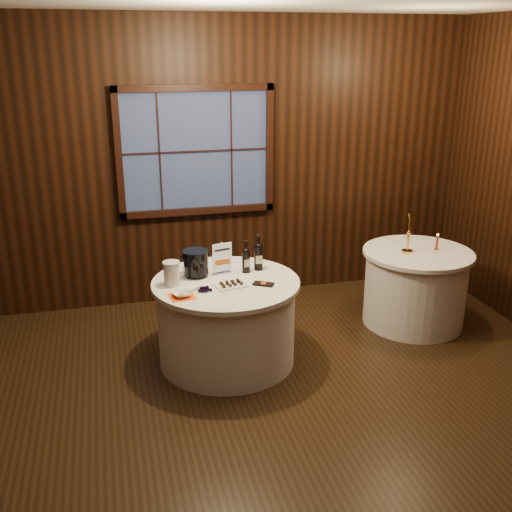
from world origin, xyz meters
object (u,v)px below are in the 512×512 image
object	(u,v)px
port_bottle_right	(258,255)
chocolate_box	(263,284)
cracker_bowl	(182,294)
red_candle	(437,244)
main_table	(227,321)
sign_stand	(222,263)
chocolate_plate	(231,285)
side_table	(415,287)
ice_bucket	(196,263)
brass_candlestick	(408,238)
glass_pitcher	(172,273)
grape_bunch	(204,289)
port_bottle_left	(246,259)

from	to	relation	value
port_bottle_right	chocolate_box	xyz separation A→B (m)	(-0.05, -0.36, -0.14)
cracker_bowl	red_candle	xyz separation A→B (m)	(2.60, 0.53, 0.04)
main_table	sign_stand	distance (m)	0.52
sign_stand	chocolate_plate	xyz separation A→B (m)	(0.02, -0.31, -0.08)
side_table	chocolate_box	distance (m)	1.81
sign_stand	chocolate_box	distance (m)	0.46
ice_bucket	chocolate_plate	distance (m)	0.41
brass_candlestick	cracker_bowl	bearing A→B (deg)	-166.69
port_bottle_right	chocolate_plate	world-z (taller)	port_bottle_right
main_table	ice_bucket	size ratio (longest dim) A/B	5.41
chocolate_plate	glass_pitcher	distance (m)	0.51
grape_bunch	brass_candlestick	distance (m)	2.15
main_table	grape_bunch	bearing A→B (deg)	-140.39
main_table	port_bottle_right	bearing A→B (deg)	30.13
chocolate_plate	grape_bunch	world-z (taller)	grape_bunch
main_table	grape_bunch	distance (m)	0.49
grape_bunch	glass_pitcher	world-z (taller)	glass_pitcher
main_table	grape_bunch	size ratio (longest dim) A/B	6.88
cracker_bowl	brass_candlestick	bearing A→B (deg)	13.31
main_table	brass_candlestick	world-z (taller)	brass_candlestick
sign_stand	glass_pitcher	world-z (taller)	sign_stand
port_bottle_left	ice_bucket	bearing A→B (deg)	171.94
side_table	port_bottle_right	bearing A→B (deg)	-176.49
chocolate_box	brass_candlestick	size ratio (longest dim) A/B	0.44
glass_pitcher	brass_candlestick	distance (m)	2.35
chocolate_box	side_table	bearing A→B (deg)	45.84
port_bottle_right	ice_bucket	distance (m)	0.57
glass_pitcher	red_candle	world-z (taller)	glass_pitcher
main_table	chocolate_box	bearing A→B (deg)	-29.58
chocolate_plate	glass_pitcher	bearing A→B (deg)	162.06
port_bottle_right	chocolate_plate	distance (m)	0.48
side_table	grape_bunch	xyz separation A→B (m)	(-2.22, -0.48, 0.40)
chocolate_plate	red_candle	xyz separation A→B (m)	(2.17, 0.42, 0.05)
cracker_bowl	port_bottle_left	bearing A→B (deg)	32.76
ice_bucket	cracker_bowl	distance (m)	0.47
red_candle	sign_stand	bearing A→B (deg)	-177.24
main_table	grape_bunch	world-z (taller)	grape_bunch
cracker_bowl	sign_stand	bearing A→B (deg)	45.59
glass_pitcher	side_table	bearing A→B (deg)	-11.72
chocolate_plate	red_candle	size ratio (longest dim) A/B	1.75
grape_bunch	brass_candlestick	size ratio (longest dim) A/B	0.47
chocolate_box	glass_pitcher	distance (m)	0.78
sign_stand	brass_candlestick	distance (m)	1.88
main_table	port_bottle_right	size ratio (longest dim) A/B	3.85
chocolate_box	cracker_bowl	world-z (taller)	cracker_bowl
glass_pitcher	red_candle	size ratio (longest dim) A/B	1.24
sign_stand	chocolate_plate	distance (m)	0.32
side_table	sign_stand	distance (m)	2.06
ice_bucket	red_candle	xyz separation A→B (m)	(2.42, 0.11, -0.06)
port_bottle_right	chocolate_box	distance (m)	0.39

